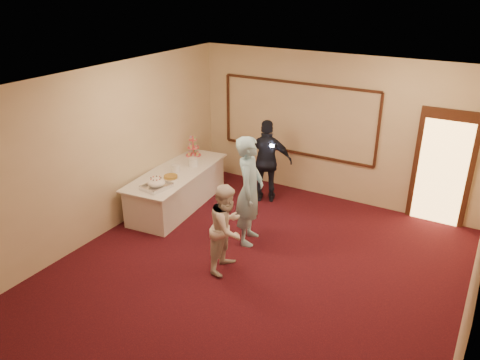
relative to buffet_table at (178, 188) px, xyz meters
name	(u,v)px	position (x,y,z in m)	size (l,w,h in m)	color
floor	(249,279)	(2.50, -1.49, -0.39)	(7.00, 7.00, 0.00)	black
room_walls	(250,158)	(2.50, -1.49, 1.64)	(6.04, 7.04, 3.02)	beige
wall_molding	(297,119)	(1.70, 1.98, 1.21)	(3.45, 0.04, 1.55)	#351B10
doorway	(442,169)	(4.65, 1.97, 0.69)	(1.05, 0.07, 2.20)	#351B10
buffet_table	(178,188)	(0.00, 0.00, 0.00)	(1.26, 2.66, 0.77)	silver
pavlova_tray	(156,184)	(0.19, -0.85, 0.47)	(0.46, 0.60, 0.20)	#B4B7BC
cupcake_stand	(193,148)	(-0.22, 0.89, 0.56)	(0.33, 0.33, 0.48)	#E9535C
plate_stack_a	(176,168)	(0.01, -0.03, 0.45)	(0.17, 0.17, 0.14)	white
plate_stack_b	(193,162)	(0.13, 0.39, 0.47)	(0.21, 0.21, 0.17)	white
tart	(171,177)	(0.14, -0.36, 0.41)	(0.31, 0.31, 0.06)	white
man	(249,191)	(1.93, -0.47, 0.59)	(0.71, 0.47, 1.95)	#8CBFD6
woman	(227,228)	(2.05, -1.40, 0.34)	(0.71, 0.55, 1.46)	silver
guest	(267,161)	(1.44, 1.15, 0.48)	(1.02, 0.42, 1.74)	black
camera_flash	(272,146)	(1.61, 1.00, 0.90)	(0.07, 0.04, 0.05)	white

